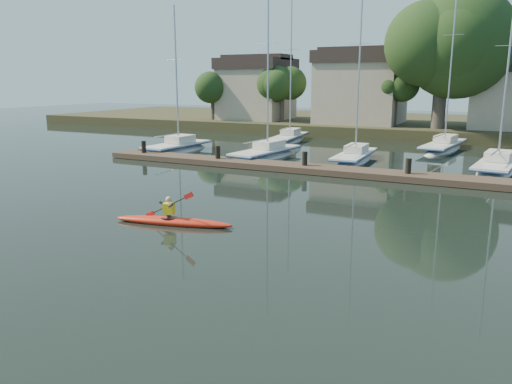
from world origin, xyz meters
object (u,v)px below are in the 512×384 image
at_px(sailboat_1, 266,160).
at_px(sailboat_5, 289,143).
at_px(sailboat_2, 354,163).
at_px(sailboat_6, 443,152).
at_px(sailboat_3, 496,175).
at_px(kayak, 172,220).
at_px(dock, 354,172).
at_px(sailboat_0, 177,154).

xyz_separation_m(sailboat_1, sailboat_5, (-2.22, 9.62, 0.01)).
bearing_deg(sailboat_2, sailboat_6, 58.32).
height_order(sailboat_1, sailboat_3, sailboat_1).
height_order(kayak, sailboat_1, sailboat_1).
bearing_deg(sailboat_6, sailboat_1, -130.28).
relative_size(kayak, sailboat_1, 0.35).
distance_m(dock, sailboat_5, 16.62).
relative_size(kayak, dock, 0.14).
relative_size(sailboat_3, sailboat_5, 0.93).
bearing_deg(sailboat_6, dock, -96.29).
bearing_deg(sailboat_5, sailboat_3, -32.41).
height_order(dock, sailboat_1, sailboat_1).
bearing_deg(sailboat_1, sailboat_5, 109.83).
relative_size(sailboat_2, sailboat_3, 1.04).
height_order(dock, sailboat_2, sailboat_2).
bearing_deg(sailboat_2, sailboat_1, -168.95).
height_order(sailboat_2, sailboat_5, sailboat_5).
height_order(kayak, sailboat_0, sailboat_0).
distance_m(dock, sailboat_6, 14.08).
relative_size(sailboat_0, sailboat_2, 0.91).
bearing_deg(dock, sailboat_2, 104.87).
bearing_deg(sailboat_2, sailboat_3, -3.37).
bearing_deg(kayak, sailboat_5, 90.85).
height_order(dock, sailboat_3, sailboat_3).
relative_size(kayak, sailboat_0, 0.40).
bearing_deg(kayak, sailboat_6, 63.12).
xyz_separation_m(sailboat_0, sailboat_3, (22.11, 1.35, 0.01)).
distance_m(sailboat_3, sailboat_6, 9.44).
bearing_deg(sailboat_1, sailboat_0, -171.66).
bearing_deg(sailboat_3, sailboat_1, -168.81).
height_order(sailboat_0, sailboat_2, sailboat_2).
bearing_deg(sailboat_1, kayak, -69.97).
xyz_separation_m(sailboat_1, sailboat_6, (10.78, 9.74, 0.01)).
bearing_deg(sailboat_3, sailboat_6, 121.24).
xyz_separation_m(sailboat_2, sailboat_5, (-8.22, 8.24, -0.01)).
relative_size(sailboat_0, sailboat_3, 0.94).
relative_size(sailboat_2, sailboat_5, 0.97).
distance_m(kayak, sailboat_1, 17.11).
bearing_deg(sailboat_5, sailboat_6, -5.29).
relative_size(sailboat_1, sailboat_6, 0.91).
xyz_separation_m(dock, sailboat_3, (7.30, 5.08, -0.39)).
bearing_deg(sailboat_5, sailboat_2, -50.93).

